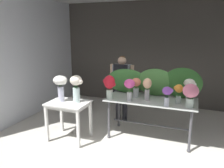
{
  "coord_description": "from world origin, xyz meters",
  "views": [
    {
      "loc": [
        1.18,
        -2.77,
        2.15
      ],
      "look_at": [
        -0.32,
        1.21,
        1.13
      ],
      "focal_mm": 35.38,
      "sensor_mm": 36.0,
      "label": 1
    }
  ],
  "objects_px": {
    "side_table_white": "(68,107)",
    "vase_crimson_hydrangea": "(109,85)",
    "display_table_glass": "(151,106)",
    "vase_cream_lisianthus_tall": "(76,87)",
    "vase_sunset_ranunculus": "(179,92)",
    "florist": "(122,82)",
    "vase_violet_peonies": "(167,94)",
    "vase_white_roses_tall": "(61,85)",
    "vase_rosy_dahlias": "(191,93)",
    "vase_ivory_snapdragons": "(189,87)",
    "vase_peach_lilies": "(147,87)",
    "vase_fuchsia_anemones": "(129,87)",
    "vase_coral_carnations": "(136,86)"
  },
  "relations": [
    {
      "from": "side_table_white",
      "to": "vase_crimson_hydrangea",
      "type": "height_order",
      "value": "vase_crimson_hydrangea"
    },
    {
      "from": "vase_crimson_hydrangea",
      "to": "side_table_white",
      "type": "bearing_deg",
      "value": -153.25
    },
    {
      "from": "vase_crimson_hydrangea",
      "to": "vase_rosy_dahlias",
      "type": "distance_m",
      "value": 1.52
    },
    {
      "from": "vase_violet_peonies",
      "to": "vase_rosy_dahlias",
      "type": "distance_m",
      "value": 0.4
    },
    {
      "from": "vase_violet_peonies",
      "to": "vase_white_roses_tall",
      "type": "bearing_deg",
      "value": -171.11
    },
    {
      "from": "vase_sunset_ranunculus",
      "to": "vase_ivory_snapdragons",
      "type": "xyz_separation_m",
      "value": [
        0.18,
        0.2,
        0.07
      ]
    },
    {
      "from": "vase_peach_lilies",
      "to": "vase_fuchsia_anemones",
      "type": "height_order",
      "value": "vase_peach_lilies"
    },
    {
      "from": "vase_sunset_ranunculus",
      "to": "vase_violet_peonies",
      "type": "height_order",
      "value": "vase_sunset_ranunculus"
    },
    {
      "from": "display_table_glass",
      "to": "vase_crimson_hydrangea",
      "type": "distance_m",
      "value": 0.93
    },
    {
      "from": "vase_sunset_ranunculus",
      "to": "vase_coral_carnations",
      "type": "distance_m",
      "value": 0.85
    },
    {
      "from": "florist",
      "to": "vase_ivory_snapdragons",
      "type": "relative_size",
      "value": 3.59
    },
    {
      "from": "vase_peach_lilies",
      "to": "vase_coral_carnations",
      "type": "height_order",
      "value": "vase_peach_lilies"
    },
    {
      "from": "side_table_white",
      "to": "vase_peach_lilies",
      "type": "bearing_deg",
      "value": 20.75
    },
    {
      "from": "vase_cream_lisianthus_tall",
      "to": "vase_fuchsia_anemones",
      "type": "bearing_deg",
      "value": 18.31
    },
    {
      "from": "display_table_glass",
      "to": "vase_rosy_dahlias",
      "type": "bearing_deg",
      "value": -18.26
    },
    {
      "from": "florist",
      "to": "vase_cream_lisianthus_tall",
      "type": "bearing_deg",
      "value": -113.57
    },
    {
      "from": "display_table_glass",
      "to": "florist",
      "type": "distance_m",
      "value": 1.09
    },
    {
      "from": "display_table_glass",
      "to": "vase_crimson_hydrangea",
      "type": "xyz_separation_m",
      "value": [
        -0.79,
        -0.26,
        0.42
      ]
    },
    {
      "from": "vase_ivory_snapdragons",
      "to": "vase_coral_carnations",
      "type": "bearing_deg",
      "value": -175.21
    },
    {
      "from": "side_table_white",
      "to": "vase_crimson_hydrangea",
      "type": "distance_m",
      "value": 0.93
    },
    {
      "from": "vase_peach_lilies",
      "to": "vase_fuchsia_anemones",
      "type": "bearing_deg",
      "value": -151.87
    },
    {
      "from": "vase_sunset_ranunculus",
      "to": "vase_white_roses_tall",
      "type": "relative_size",
      "value": 0.7
    },
    {
      "from": "vase_coral_carnations",
      "to": "vase_white_roses_tall",
      "type": "relative_size",
      "value": 0.76
    },
    {
      "from": "vase_sunset_ranunculus",
      "to": "vase_rosy_dahlias",
      "type": "xyz_separation_m",
      "value": [
        0.21,
        -0.16,
        0.04
      ]
    },
    {
      "from": "vase_ivory_snapdragons",
      "to": "display_table_glass",
      "type": "bearing_deg",
      "value": -169.98
    },
    {
      "from": "display_table_glass",
      "to": "vase_peach_lilies",
      "type": "xyz_separation_m",
      "value": [
        -0.07,
        -0.08,
        0.4
      ]
    },
    {
      "from": "vase_ivory_snapdragons",
      "to": "vase_cream_lisianthus_tall",
      "type": "distance_m",
      "value": 2.17
    },
    {
      "from": "display_table_glass",
      "to": "vase_fuchsia_anemones",
      "type": "height_order",
      "value": "vase_fuchsia_anemones"
    },
    {
      "from": "side_table_white",
      "to": "florist",
      "type": "height_order",
      "value": "florist"
    },
    {
      "from": "florist",
      "to": "vase_sunset_ranunculus",
      "type": "distance_m",
      "value": 1.53
    },
    {
      "from": "vase_violet_peonies",
      "to": "vase_rosy_dahlias",
      "type": "bearing_deg",
      "value": 10.43
    },
    {
      "from": "display_table_glass",
      "to": "vase_rosy_dahlias",
      "type": "distance_m",
      "value": 0.87
    },
    {
      "from": "vase_sunset_ranunculus",
      "to": "vase_coral_carnations",
      "type": "height_order",
      "value": "vase_coral_carnations"
    },
    {
      "from": "display_table_glass",
      "to": "vase_crimson_hydrangea",
      "type": "height_order",
      "value": "vase_crimson_hydrangea"
    },
    {
      "from": "vase_sunset_ranunculus",
      "to": "vase_rosy_dahlias",
      "type": "bearing_deg",
      "value": -37.23
    },
    {
      "from": "display_table_glass",
      "to": "vase_cream_lisianthus_tall",
      "type": "bearing_deg",
      "value": -157.29
    },
    {
      "from": "vase_crimson_hydrangea",
      "to": "vase_sunset_ranunculus",
      "type": "bearing_deg",
      "value": 7.89
    },
    {
      "from": "florist",
      "to": "vase_fuchsia_anemones",
      "type": "bearing_deg",
      "value": -63.34
    },
    {
      "from": "display_table_glass",
      "to": "vase_white_roses_tall",
      "type": "bearing_deg",
      "value": -159.37
    },
    {
      "from": "florist",
      "to": "vase_fuchsia_anemones",
      "type": "height_order",
      "value": "florist"
    },
    {
      "from": "side_table_white",
      "to": "vase_sunset_ranunculus",
      "type": "bearing_deg",
      "value": 15.08
    },
    {
      "from": "vase_rosy_dahlias",
      "to": "display_table_glass",
      "type": "bearing_deg",
      "value": 161.74
    },
    {
      "from": "vase_crimson_hydrangea",
      "to": "vase_violet_peonies",
      "type": "height_order",
      "value": "vase_crimson_hydrangea"
    },
    {
      "from": "florist",
      "to": "vase_violet_peonies",
      "type": "height_order",
      "value": "florist"
    },
    {
      "from": "vase_white_roses_tall",
      "to": "florist",
      "type": "bearing_deg",
      "value": 56.53
    },
    {
      "from": "vase_violet_peonies",
      "to": "vase_rosy_dahlias",
      "type": "height_order",
      "value": "vase_rosy_dahlias"
    },
    {
      "from": "vase_rosy_dahlias",
      "to": "vase_cream_lisianthus_tall",
      "type": "xyz_separation_m",
      "value": [
        -2.09,
        -0.33,
        0.01
      ]
    },
    {
      "from": "florist",
      "to": "vase_violet_peonies",
      "type": "relative_size",
      "value": 4.43
    },
    {
      "from": "vase_peach_lilies",
      "to": "vase_white_roses_tall",
      "type": "xyz_separation_m",
      "value": [
        -1.6,
        -0.55,
        0.04
      ]
    },
    {
      "from": "side_table_white",
      "to": "vase_peach_lilies",
      "type": "distance_m",
      "value": 1.6
    }
  ]
}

